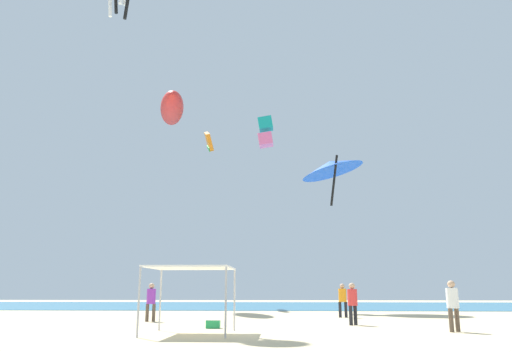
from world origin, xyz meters
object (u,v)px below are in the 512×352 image
Objects in this scene: person_leftmost at (453,301)px; kite_box_teal at (265,132)px; person_near_tent at (343,297)px; person_central at (151,299)px; cooler_box at (213,324)px; kite_inflatable_red at (172,108)px; kite_parafoil_orange at (209,141)px; kite_delta_blue at (331,166)px; person_rightmost at (352,300)px; canopy_tent at (191,270)px.

person_leftmost is 25.70m from kite_box_teal.
person_near_tent is 10.79m from person_central.
cooler_box is 0.08× the size of kite_inflatable_red.
kite_parafoil_orange reaches higher than person_leftmost.
kite_box_teal is (-4.74, 10.85, 13.50)m from person_near_tent.
cooler_box is 20.13m from kite_delta_blue.
kite_delta_blue is at bearing 79.94° from person_near_tent.
person_leftmost is at bearing 89.16° from person_rightmost.
person_central reaches higher than cooler_box.
kite_parafoil_orange reaches higher than kite_delta_blue.
cooler_box is (0.48, 2.62, -2.06)m from canopy_tent.
person_rightmost is 3.21× the size of cooler_box.
kite_delta_blue is 7.26m from kite_box_teal.
kite_delta_blue is at bearing 50.25° from person_central.
person_central is 18.31m from kite_delta_blue.
person_leftmost is 9.37m from cooler_box.
kite_parafoil_orange is 6.36m from kite_inflatable_red.
kite_delta_blue reaches higher than person_near_tent.
kite_delta_blue is at bearing 67.45° from cooler_box.
person_near_tent is 0.72× the size of kite_box_teal.
cooler_box is at bearing -46.65° from person_central.
cooler_box is at bearing -4.76° from kite_box_teal.
person_near_tent is 3.28× the size of cooler_box.
kite_inflatable_red reaches higher than kite_box_teal.
canopy_tent is 0.54× the size of kite_parafoil_orange.
person_rightmost is 16.72m from kite_delta_blue.
kite_box_teal reaches higher than person_rightmost.
kite_inflatable_red reaches higher than person_near_tent.
kite_delta_blue reaches higher than person_central.
kite_inflatable_red is (-12.77, 17.71, 16.09)m from person_rightmost.
kite_inflatable_red reaches higher than person_central.
person_leftmost is 1.02× the size of person_rightmost.
kite_inflatable_red is at bearing 102.71° from person_central.
kite_parafoil_orange is (-10.32, 23.42, 14.74)m from person_rightmost.
kite_box_teal is 0.36× the size of kite_inflatable_red.
person_leftmost is at bearing -170.65° from kite_delta_blue.
kite_box_teal reaches higher than canopy_tent.
person_leftmost is at bearing -79.82° from person_near_tent.
person_near_tent reaches higher than cooler_box.
kite_parafoil_orange reaches higher than kite_box_teal.
kite_inflatable_red reaches higher than person_leftmost.
kite_box_teal is at bearing 84.86° from canopy_tent.
kite_inflatable_red reaches higher than person_rightmost.
cooler_box is 24.07m from kite_box_teal.
cooler_box is at bearing 140.10° from person_leftmost.
kite_box_teal is at bearing 30.62° from kite_parafoil_orange.
person_rightmost is 27.12m from kite_inflatable_red.
kite_parafoil_orange reaches higher than person_rightmost.
kite_parafoil_orange reaches higher than person_central.
person_leftmost is 19.78m from kite_delta_blue.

